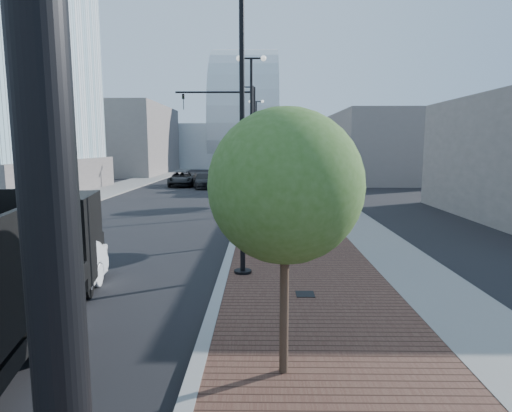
{
  "coord_description": "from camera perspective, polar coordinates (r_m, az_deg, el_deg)",
  "views": [
    {
      "loc": [
        1.19,
        -3.16,
        4.17
      ],
      "look_at": [
        1.0,
        12.0,
        2.0
      ],
      "focal_mm": 29.7,
      "sensor_mm": 36.0,
      "label": 1
    }
  ],
  "objects": [
    {
      "name": "sidewalk",
      "position": [
        43.42,
        3.77,
        2.7
      ],
      "size": [
        7.0,
        140.0,
        0.12
      ],
      "primitive_type": "cube",
      "color": "#4C2D23",
      "rests_on": "ground"
    },
    {
      "name": "concrete_strip",
      "position": [
        43.64,
        7.32,
        2.68
      ],
      "size": [
        2.4,
        140.0,
        0.13
      ],
      "primitive_type": "cube",
      "color": "slate",
      "rests_on": "ground"
    },
    {
      "name": "curb",
      "position": [
        43.37,
        -0.85,
        2.72
      ],
      "size": [
        0.3,
        140.0,
        0.14
      ],
      "primitive_type": "cube",
      "color": "gray",
      "rests_on": "ground"
    },
    {
      "name": "west_sidewalk",
      "position": [
        45.62,
        -17.42,
        2.6
      ],
      "size": [
        4.0,
        140.0,
        0.12
      ],
      "primitive_type": "cube",
      "color": "slate",
      "rests_on": "ground"
    },
    {
      "name": "dump_truck",
      "position": [
        10.2,
        -30.75,
        -9.01
      ],
      "size": [
        4.82,
        13.52,
        3.23
      ],
      "rotation": [
        0.0,
        0.0,
        0.19
      ],
      "color": "black",
      "rests_on": "ground"
    },
    {
      "name": "white_sedan",
      "position": [
        12.47,
        -25.71,
        -8.54
      ],
      "size": [
        1.99,
        4.75,
        1.53
      ],
      "primitive_type": "imported",
      "rotation": [
        0.0,
        0.0,
        0.08
      ],
      "color": "white",
      "rests_on": "ground"
    },
    {
      "name": "dark_car_mid",
      "position": [
        44.61,
        -9.97,
        3.63
      ],
      "size": [
        2.98,
        5.61,
        1.5
      ],
      "primitive_type": "imported",
      "rotation": [
        0.0,
        0.0,
        0.09
      ],
      "color": "black",
      "rests_on": "ground"
    },
    {
      "name": "dark_car_far",
      "position": [
        42.39,
        -7.13,
        3.44
      ],
      "size": [
        3.38,
        5.47,
        1.48
      ],
      "primitive_type": "imported",
      "rotation": [
        0.0,
        0.0,
        0.27
      ],
      "color": "black",
      "rests_on": "ground"
    },
    {
      "name": "pedestrian",
      "position": [
        25.55,
        12.07,
        0.88
      ],
      "size": [
        0.75,
        0.5,
        2.04
      ],
      "primitive_type": "imported",
      "rotation": [
        0.0,
        0.0,
        3.13
      ],
      "color": "black",
      "rests_on": "ground"
    },
    {
      "name": "streetlight_1",
      "position": [
        13.18,
        -2.37,
        8.89
      ],
      "size": [
        1.44,
        0.56,
        9.21
      ],
      "color": "black",
      "rests_on": "ground"
    },
    {
      "name": "streetlight_2",
      "position": [
        25.18,
        -0.63,
        9.62
      ],
      "size": [
        1.72,
        0.56,
        9.28
      ],
      "color": "black",
      "rests_on": "ground"
    },
    {
      "name": "streetlight_3",
      "position": [
        37.17,
        -0.36,
        8.41
      ],
      "size": [
        1.44,
        0.56,
        9.21
      ],
      "color": "black",
      "rests_on": "ground"
    },
    {
      "name": "streetlight_4",
      "position": [
        49.17,
        0.04,
        8.9
      ],
      "size": [
        1.72,
        0.56,
        9.28
      ],
      "color": "black",
      "rests_on": "ground"
    },
    {
      "name": "traffic_mast",
      "position": [
        28.21,
        -2.34,
        9.79
      ],
      "size": [
        5.09,
        0.2,
        8.0
      ],
      "color": "black",
      "rests_on": "ground"
    },
    {
      "name": "tree_0",
      "position": [
        7.23,
        4.33,
        2.65
      ],
      "size": [
        2.66,
        2.66,
        4.82
      ],
      "color": "#382619",
      "rests_on": "ground"
    },
    {
      "name": "tree_1",
      "position": [
        18.19,
        2.17,
        7.19
      ],
      "size": [
        2.85,
        2.85,
        5.3
      ],
      "color": "#382619",
      "rests_on": "ground"
    },
    {
      "name": "tree_2",
      "position": [
        30.2,
        1.6,
        6.52
      ],
      "size": [
        2.58,
        2.57,
        4.61
      ],
      "color": "#382619",
      "rests_on": "ground"
    },
    {
      "name": "tree_3",
      "position": [
        42.2,
        1.35,
        6.99
      ],
      "size": [
        2.77,
        2.77,
        4.71
      ],
      "color": "#382619",
      "rests_on": "ground"
    },
    {
      "name": "convention_center",
      "position": [
        88.24,
        -1.37,
        9.33
      ],
      "size": [
        50.0,
        30.0,
        50.0
      ],
      "color": "#AFB7BA",
      "rests_on": "ground"
    },
    {
      "name": "commercial_block_nw",
      "position": [
        66.63,
        -18.02,
        8.46
      ],
      "size": [
        14.0,
        20.0,
        10.0
      ],
      "primitive_type": "cube",
      "color": "slate",
      "rests_on": "ground"
    },
    {
      "name": "commercial_block_ne",
      "position": [
        55.19,
        16.44,
        7.64
      ],
      "size": [
        12.0,
        22.0,
        8.0
      ],
      "primitive_type": "cube",
      "color": "slate",
      "rests_on": "ground"
    },
    {
      "name": "utility_cover_1",
      "position": [
        11.93,
        6.63,
        -11.7
      ],
      "size": [
        0.5,
        0.5,
        0.02
      ],
      "primitive_type": "cube",
      "color": "black",
      "rests_on": "sidewalk"
    },
    {
      "name": "utility_cover_2",
      "position": [
        22.56,
        3.79,
        -2.19
      ],
      "size": [
        0.5,
        0.5,
        0.02
      ],
      "primitive_type": "cube",
      "color": "black",
      "rests_on": "sidewalk"
    }
  ]
}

